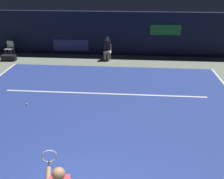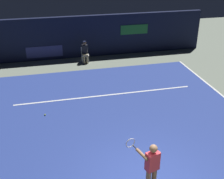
% 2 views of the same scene
% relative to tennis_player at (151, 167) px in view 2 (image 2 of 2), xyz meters
% --- Properties ---
extents(ground_plane, '(31.41, 31.41, 0.00)m').
position_rel_tennis_player_xyz_m(ground_plane, '(0.07, 4.42, -0.99)').
color(ground_plane, gray).
extents(court_surface, '(10.87, 10.32, 0.01)m').
position_rel_tennis_player_xyz_m(court_surface, '(0.07, 4.42, -0.98)').
color(court_surface, navy).
rests_on(court_surface, ground).
extents(line_service, '(8.48, 0.10, 0.01)m').
position_rel_tennis_player_xyz_m(line_service, '(0.07, 6.23, -0.97)').
color(line_service, white).
rests_on(line_service, court_surface).
extents(back_wall, '(15.30, 0.33, 2.60)m').
position_rel_tennis_player_xyz_m(back_wall, '(0.07, 11.93, 0.31)').
color(back_wall, '#141933').
rests_on(back_wall, ground).
extents(tennis_player, '(0.81, 0.92, 1.73)m').
position_rel_tennis_player_xyz_m(tennis_player, '(0.00, 0.00, 0.00)').
color(tennis_player, '#8C6647').
rests_on(tennis_player, ground).
extents(line_judge_on_chair, '(0.45, 0.54, 1.32)m').
position_rel_tennis_player_xyz_m(line_judge_on_chair, '(-0.23, 10.82, -0.30)').
color(line_judge_on_chair, white).
rests_on(line_judge_on_chair, ground).
extents(tennis_ball, '(0.07, 0.07, 0.07)m').
position_rel_tennis_player_xyz_m(tennis_ball, '(-2.81, 5.03, -0.94)').
color(tennis_ball, '#CCE033').
rests_on(tennis_ball, court_surface).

